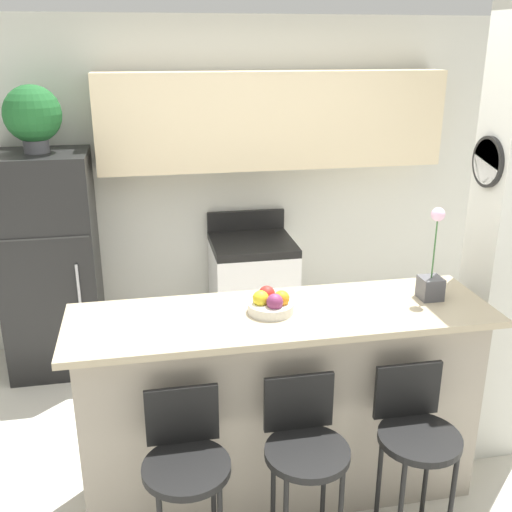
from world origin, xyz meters
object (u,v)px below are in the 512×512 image
(potted_plant_on_fridge, at_px, (33,116))
(fruit_bowl, at_px, (271,303))
(refrigerator, at_px, (51,265))
(bar_stool_mid, at_px, (305,449))
(bar_stool_right, at_px, (416,435))
(orchid_vase, at_px, (432,275))
(bar_stool_left, at_px, (186,464))
(stove_range, at_px, (252,294))

(potted_plant_on_fridge, xyz_separation_m, fruit_bowl, (1.28, -1.65, -0.76))
(refrigerator, xyz_separation_m, potted_plant_on_fridge, (-0.00, 0.00, 1.07))
(refrigerator, height_order, fruit_bowl, refrigerator)
(bar_stool_mid, bearing_deg, refrigerator, 122.16)
(bar_stool_right, bearing_deg, refrigerator, 131.37)
(refrigerator, xyz_separation_m, orchid_vase, (2.14, -1.64, 0.40))
(bar_stool_mid, distance_m, bar_stool_right, 0.54)
(bar_stool_right, bearing_deg, orchid_vase, 61.96)
(refrigerator, distance_m, orchid_vase, 2.73)
(fruit_bowl, bearing_deg, refrigerator, 127.86)
(fruit_bowl, bearing_deg, bar_stool_left, -134.91)
(refrigerator, xyz_separation_m, stove_range, (1.50, 0.01, -0.36))
(bar_stool_right, bearing_deg, bar_stool_mid, 180.00)
(bar_stool_mid, xyz_separation_m, orchid_vase, (0.80, 0.49, 0.60))
(bar_stool_right, height_order, orchid_vase, orchid_vase)
(stove_range, distance_m, bar_stool_mid, 2.15)
(bar_stool_left, xyz_separation_m, fruit_bowl, (0.48, 0.48, 0.52))
(refrigerator, distance_m, fruit_bowl, 2.11)
(fruit_bowl, bearing_deg, potted_plant_on_fridge, 127.86)
(fruit_bowl, bearing_deg, orchid_vase, 0.52)
(refrigerator, distance_m, bar_stool_right, 2.85)
(bar_stool_mid, xyz_separation_m, bar_stool_right, (0.54, 0.00, 0.00))
(bar_stool_right, bearing_deg, fruit_bowl, 141.01)
(bar_stool_left, bearing_deg, bar_stool_right, 0.00)
(orchid_vase, bearing_deg, bar_stool_mid, -148.49)
(orchid_vase, height_order, fruit_bowl, orchid_vase)
(stove_range, distance_m, orchid_vase, 1.92)
(refrigerator, height_order, orchid_vase, refrigerator)
(stove_range, relative_size, fruit_bowl, 4.70)
(stove_range, bearing_deg, refrigerator, -179.78)
(bar_stool_left, bearing_deg, orchid_vase, 20.12)
(fruit_bowl, bearing_deg, bar_stool_mid, -83.21)
(bar_stool_right, bearing_deg, stove_range, 100.04)
(bar_stool_mid, height_order, fruit_bowl, fruit_bowl)
(potted_plant_on_fridge, bearing_deg, bar_stool_right, -48.63)
(refrigerator, height_order, potted_plant_on_fridge, potted_plant_on_fridge)
(bar_stool_left, bearing_deg, bar_stool_mid, 0.00)
(stove_range, height_order, fruit_bowl, fruit_bowl)
(bar_stool_mid, bearing_deg, bar_stool_left, 180.00)
(bar_stool_right, distance_m, fruit_bowl, 0.92)
(orchid_vase, bearing_deg, potted_plant_on_fridge, 142.47)
(bar_stool_mid, height_order, bar_stool_right, same)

